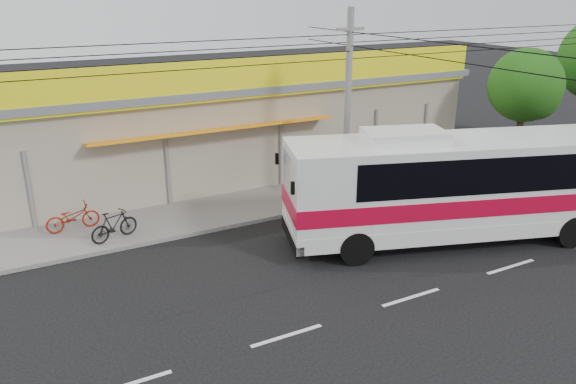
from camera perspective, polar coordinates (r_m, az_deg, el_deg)
name	(u,v)px	position (r m, az deg, el deg)	size (l,w,h in m)	color
ground	(361,262)	(18.32, 7.39, -7.05)	(120.00, 120.00, 0.00)	black
sidewalk	(277,201)	(22.99, -1.16, -0.89)	(30.00, 3.20, 0.15)	slate
lane_markings	(411,297)	(16.61, 12.40, -10.43)	(50.00, 0.12, 0.01)	silver
storefront_building	(224,121)	(27.21, -6.51, 7.20)	(22.60, 9.20, 5.70)	#9E957F
coach_bus	(482,180)	(20.17, 19.13, 1.15)	(13.18, 6.61, 4.00)	silver
motorbike_red	(73,217)	(21.32, -21.05, -2.41)	(0.64, 1.84, 0.97)	maroon
motorbike_dark	(114,225)	(20.04, -17.25, -3.25)	(0.49, 1.74, 1.05)	black
utility_pole	(350,46)	(21.07, 6.29, 14.57)	(34.00, 14.00, 7.66)	#61615F
tree_far	(528,88)	(29.08, 23.18, 9.71)	(3.44, 3.44, 5.71)	#312213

